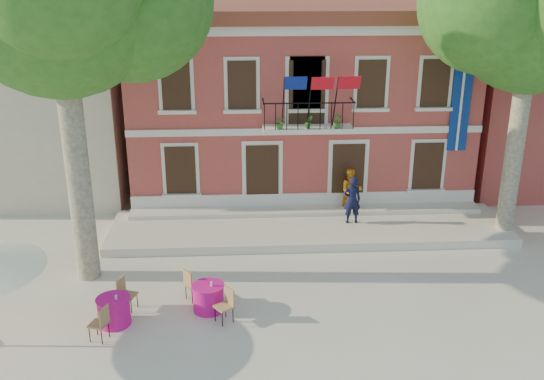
{
  "coord_description": "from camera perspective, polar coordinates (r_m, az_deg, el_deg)",
  "views": [
    {
      "loc": [
        -0.43,
        -15.28,
        8.8
      ],
      "look_at": [
        0.62,
        3.5,
        1.95
      ],
      "focal_mm": 40.0,
      "sensor_mm": 36.0,
      "label": 1
    }
  ],
  "objects": [
    {
      "name": "ground",
      "position": [
        17.63,
        -1.4,
        -9.94
      ],
      "size": [
        90.0,
        90.0,
        0.0
      ],
      "primitive_type": "plane",
      "color": "beige",
      "rests_on": "ground"
    },
    {
      "name": "pedestrian_orange",
      "position": [
        22.57,
        7.46,
        -0.04
      ],
      "size": [
        0.83,
        0.66,
        1.66
      ],
      "primitive_type": "imported",
      "rotation": [
        0.0,
        0.0,
        -0.03
      ],
      "color": "orange",
      "rests_on": "terrace"
    },
    {
      "name": "pedestrian_navy",
      "position": [
        21.56,
        7.55,
        -0.95
      ],
      "size": [
        0.64,
        0.43,
        1.7
      ],
      "primitive_type": "imported",
      "rotation": [
        0.0,
        0.0,
        3.18
      ],
      "color": "black",
      "rests_on": "terrace"
    },
    {
      "name": "cafe_table_0",
      "position": [
        16.68,
        -14.65,
        -10.87
      ],
      "size": [
        1.04,
        1.95,
        0.95
      ],
      "color": "#E5158B",
      "rests_on": "ground"
    },
    {
      "name": "plane_tree_east",
      "position": [
        21.15,
        23.46,
        15.16
      ],
      "size": [
        5.23,
        5.23,
        10.27
      ],
      "color": "#A59E84",
      "rests_on": "ground"
    },
    {
      "name": "main_building",
      "position": [
        25.87,
        2.28,
        8.8
      ],
      "size": [
        13.5,
        9.59,
        7.5
      ],
      "color": "#A93F3D",
      "rests_on": "ground"
    },
    {
      "name": "cafe_table_1",
      "position": [
        16.85,
        -6.01,
        -9.94
      ],
      "size": [
        1.45,
        1.81,
        0.95
      ],
      "color": "#E5158B",
      "rests_on": "ground"
    },
    {
      "name": "neighbor_west",
      "position": [
        28.35,
        -21.97,
        7.21
      ],
      "size": [
        9.4,
        9.4,
        6.4
      ],
      "color": "beige",
      "rests_on": "ground"
    },
    {
      "name": "terrace",
      "position": [
        21.63,
        3.53,
        -3.61
      ],
      "size": [
        14.0,
        3.4,
        0.3
      ],
      "primitive_type": "cube",
      "color": "silver",
      "rests_on": "ground"
    }
  ]
}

